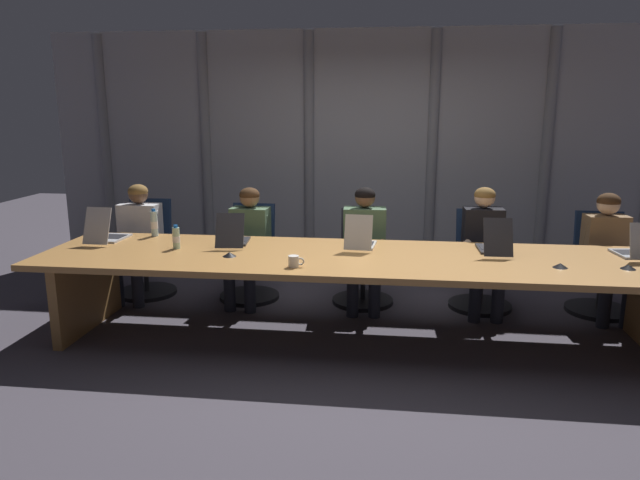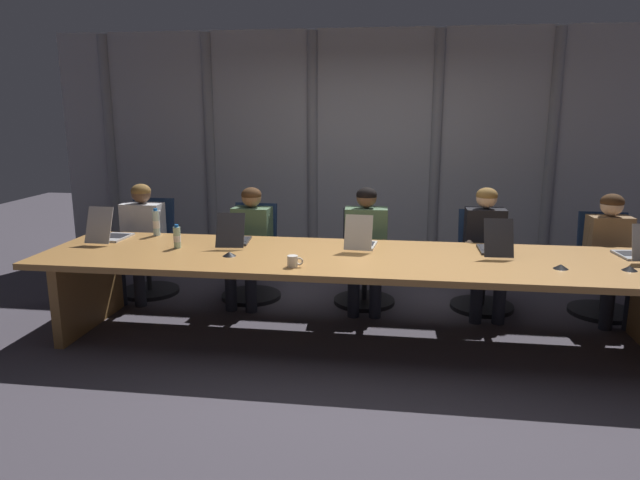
{
  "view_description": "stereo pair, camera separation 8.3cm",
  "coord_description": "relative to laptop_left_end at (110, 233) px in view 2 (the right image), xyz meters",
  "views": [
    {
      "loc": [
        0.27,
        -4.56,
        1.89
      ],
      "look_at": [
        -0.31,
        0.1,
        0.82
      ],
      "focal_mm": 32.8,
      "sensor_mm": 36.0,
      "label": 1
    },
    {
      "loc": [
        0.35,
        -4.55,
        1.89
      ],
      "look_at": [
        -0.31,
        0.1,
        0.82
      ],
      "focal_mm": 32.8,
      "sensor_mm": 36.0,
      "label": 2
    }
  ],
  "objects": [
    {
      "name": "ground_plane",
      "position": [
        2.25,
        -0.26,
        -0.79
      ],
      "size": [
        15.24,
        15.24,
        0.0
      ],
      "primitive_type": "plane",
      "color": "#47424C"
    },
    {
      "name": "conference_table",
      "position": [
        2.25,
        -0.26,
        -0.18
      ],
      "size": [
        5.18,
        1.23,
        0.72
      ],
      "color": "#B77F42",
      "rests_on": "ground_plane"
    },
    {
      "name": "curtain_backdrop",
      "position": [
        2.25,
        2.06,
        0.59
      ],
      "size": [
        7.62,
        0.17,
        2.76
      ],
      "color": "#9999A0",
      "rests_on": "ground_plane"
    },
    {
      "name": "laptop_left_end",
      "position": [
        0.0,
        0.0,
        0.0
      ],
      "size": [
        0.25,
        0.48,
        0.32
      ],
      "rotation": [
        0.0,
        0.0,
        1.53
      ],
      "color": "#BCBCC1",
      "rests_on": "conference_table"
    },
    {
      "name": "laptop_left_mid",
      "position": [
        1.15,
        0.02,
        -0.0
      ],
      "size": [
        0.29,
        0.49,
        0.29
      ],
      "rotation": [
        0.0,
        0.0,
        1.68
      ],
      "color": "#2D2D33",
      "rests_on": "conference_table"
    },
    {
      "name": "laptop_center",
      "position": [
        2.26,
        0.03,
        -0.0
      ],
      "size": [
        0.26,
        0.42,
        0.3
      ],
      "rotation": [
        0.0,
        0.0,
        1.49
      ],
      "color": "beige",
      "rests_on": "conference_table"
    },
    {
      "name": "laptop_right_mid",
      "position": [
        3.36,
        -0.0,
        -0.0
      ],
      "size": [
        0.23,
        0.48,
        0.31
      ],
      "rotation": [
        0.0,
        0.0,
        1.59
      ],
      "color": "#2D2D33",
      "rests_on": "conference_table"
    },
    {
      "name": "laptop_right_end",
      "position": [
        4.46,
        -0.02,
        -0.0
      ],
      "size": [
        0.28,
        0.4,
        0.3
      ],
      "rotation": [
        0.0,
        0.0,
        1.69
      ],
      "color": "#A8ADB7",
      "rests_on": "conference_table"
    },
    {
      "name": "office_chair_left_end",
      "position": [
        0.02,
        0.76,
        -0.43
      ],
      "size": [
        0.6,
        0.6,
        0.97
      ],
      "rotation": [
        0.0,
        0.0,
        -1.53
      ],
      "color": "navy",
      "rests_on": "ground_plane"
    },
    {
      "name": "office_chair_left_mid",
      "position": [
        1.11,
        0.75,
        -0.44
      ],
      "size": [
        0.6,
        0.6,
        0.94
      ],
      "rotation": [
        0.0,
        0.0,
        -1.61
      ],
      "color": "navy",
      "rests_on": "ground_plane"
    },
    {
      "name": "office_chair_center",
      "position": [
        2.25,
        0.75,
        -0.44
      ],
      "size": [
        0.6,
        0.6,
        0.91
      ],
      "rotation": [
        0.0,
        0.0,
        -1.48
      ],
      "color": "#2D2D38",
      "rests_on": "ground_plane"
    },
    {
      "name": "office_chair_right_mid",
      "position": [
        3.38,
        0.75,
        -0.44
      ],
      "size": [
        0.6,
        0.6,
        0.93
      ],
      "rotation": [
        0.0,
        0.0,
        -1.48
      ],
      "color": "navy",
      "rests_on": "ground_plane"
    },
    {
      "name": "office_chair_right_end",
      "position": [
        4.48,
        0.75,
        -0.44
      ],
      "size": [
        0.6,
        0.6,
        0.93
      ],
      "rotation": [
        0.0,
        0.0,
        -1.59
      ],
      "color": "navy",
      "rests_on": "ground_plane"
    },
    {
      "name": "person_left_end",
      "position": [
        0.0,
        0.6,
        -0.13
      ],
      "size": [
        0.41,
        0.55,
        1.15
      ],
      "rotation": [
        0.0,
        0.0,
        -1.57
      ],
      "color": "silver",
      "rests_on": "ground_plane"
    },
    {
      "name": "person_left_mid",
      "position": [
        1.13,
        0.59,
        -0.14
      ],
      "size": [
        0.4,
        0.56,
        1.13
      ],
      "rotation": [
        0.0,
        0.0,
        -1.64
      ],
      "color": "#4C6B4C",
      "rests_on": "ground_plane"
    },
    {
      "name": "person_center",
      "position": [
        2.27,
        0.6,
        -0.13
      ],
      "size": [
        0.43,
        0.56,
        1.15
      ],
      "rotation": [
        0.0,
        0.0,
        -1.52
      ],
      "color": "#4C6B4C",
      "rests_on": "ground_plane"
    },
    {
      "name": "person_right_mid",
      "position": [
        3.37,
        0.6,
        -0.12
      ],
      "size": [
        0.38,
        0.55,
        1.17
      ],
      "rotation": [
        0.0,
        0.0,
        -1.54
      ],
      "color": "black",
      "rests_on": "ground_plane"
    },
    {
      "name": "person_right_end",
      "position": [
        4.47,
        0.59,
        -0.13
      ],
      "size": [
        0.4,
        0.56,
        1.14
      ],
      "rotation": [
        0.0,
        0.0,
        -1.51
      ],
      "color": "olive",
      "rests_on": "ground_plane"
    },
    {
      "name": "water_bottle_primary",
      "position": [
        0.34,
        0.25,
        0.05
      ],
      "size": [
        0.07,
        0.07,
        0.26
      ],
      "color": "silver",
      "rests_on": "conference_table"
    },
    {
      "name": "water_bottle_secondary",
      "position": [
        0.72,
        -0.2,
        0.03
      ],
      "size": [
        0.06,
        0.06,
        0.2
      ],
      "color": "#ADD1B2",
      "rests_on": "conference_table"
    },
    {
      "name": "coffee_mug_near",
      "position": [
        1.8,
        -0.65,
        -0.02
      ],
      "size": [
        0.12,
        0.08,
        0.09
      ],
      "color": "white",
      "rests_on": "conference_table"
    },
    {
      "name": "conference_mic_left_side",
      "position": [
        3.78,
        -0.43,
        -0.04
      ],
      "size": [
        0.11,
        0.11,
        0.03
      ],
      "primitive_type": "cone",
      "color": "black",
      "rests_on": "conference_table"
    },
    {
      "name": "conference_mic_middle",
      "position": [
        1.23,
        -0.41,
        -0.04
      ],
      "size": [
        0.11,
        0.11,
        0.03
      ],
      "primitive_type": "cone",
      "color": "black",
      "rests_on": "conference_table"
    },
    {
      "name": "conference_mic_right_side",
      "position": [
        4.27,
        -0.41,
        -0.04
      ],
      "size": [
        0.11,
        0.11,
        0.03
      ],
      "primitive_type": "cone",
      "color": "black",
      "rests_on": "conference_table"
    }
  ]
}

